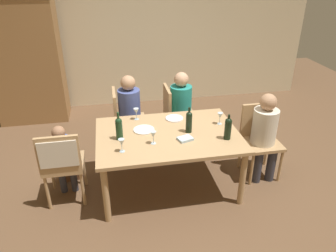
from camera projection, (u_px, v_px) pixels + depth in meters
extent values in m
plane|color=brown|center=(168.00, 184.00, 4.07)|extent=(10.00, 10.00, 0.00)
cube|color=beige|center=(139.00, 31.00, 5.87)|extent=(6.40, 0.12, 2.70)
cube|color=olive|center=(26.00, 60.00, 5.29)|extent=(1.10, 0.56, 2.10)
cube|color=tan|center=(168.00, 135.00, 3.75)|extent=(1.64, 1.14, 0.04)
cylinder|color=tan|center=(106.00, 195.00, 3.35)|extent=(0.07, 0.07, 0.68)
cylinder|color=tan|center=(243.00, 179.00, 3.60)|extent=(0.07, 0.07, 0.68)
cylinder|color=tan|center=(104.00, 146.00, 4.22)|extent=(0.07, 0.07, 0.68)
cylinder|color=tan|center=(215.00, 136.00, 4.47)|extent=(0.07, 0.07, 0.68)
cylinder|color=tan|center=(280.00, 166.00, 4.04)|extent=(0.04, 0.04, 0.44)
cylinder|color=tan|center=(252.00, 170.00, 3.97)|extent=(0.04, 0.04, 0.44)
cylinder|color=tan|center=(266.00, 150.00, 4.37)|extent=(0.04, 0.04, 0.44)
cylinder|color=tan|center=(240.00, 153.00, 4.30)|extent=(0.04, 0.04, 0.44)
cube|color=tan|center=(262.00, 144.00, 4.06)|extent=(0.44, 0.44, 0.04)
cube|color=tan|center=(257.00, 119.00, 4.12)|extent=(0.44, 0.04, 0.44)
cylinder|color=tan|center=(189.00, 124.00, 5.06)|extent=(0.04, 0.04, 0.44)
cylinder|color=tan|center=(196.00, 136.00, 4.73)|extent=(0.04, 0.04, 0.44)
cylinder|color=tan|center=(166.00, 126.00, 4.99)|extent=(0.04, 0.04, 0.44)
cylinder|color=tan|center=(170.00, 138.00, 4.66)|extent=(0.04, 0.04, 0.44)
cube|color=tan|center=(181.00, 117.00, 4.75)|extent=(0.44, 0.44, 0.04)
cube|color=tan|center=(167.00, 103.00, 4.61)|extent=(0.04, 0.44, 0.44)
cylinder|color=tan|center=(143.00, 128.00, 4.93)|extent=(0.04, 0.04, 0.44)
cylinder|color=tan|center=(146.00, 141.00, 4.60)|extent=(0.04, 0.04, 0.44)
cylinder|color=tan|center=(117.00, 131.00, 4.87)|extent=(0.04, 0.04, 0.44)
cylinder|color=tan|center=(119.00, 143.00, 4.54)|extent=(0.04, 0.04, 0.44)
cube|color=tan|center=(130.00, 121.00, 4.63)|extent=(0.44, 0.44, 0.04)
cube|color=tan|center=(115.00, 107.00, 4.48)|extent=(0.04, 0.44, 0.44)
cylinder|color=tan|center=(52.00, 173.00, 3.90)|extent=(0.04, 0.04, 0.44)
cylinder|color=tan|center=(84.00, 170.00, 3.97)|extent=(0.04, 0.04, 0.44)
cylinder|color=tan|center=(48.00, 193.00, 3.57)|extent=(0.04, 0.04, 0.44)
cylinder|color=tan|center=(83.00, 189.00, 3.64)|extent=(0.04, 0.04, 0.44)
cube|color=tan|center=(64.00, 164.00, 3.66)|extent=(0.44, 0.44, 0.04)
cube|color=tan|center=(59.00, 155.00, 3.38)|extent=(0.44, 0.04, 0.44)
cube|color=beige|center=(58.00, 153.00, 3.37)|extent=(0.40, 0.07, 0.31)
cylinder|color=#33333D|center=(271.00, 164.00, 4.06)|extent=(0.11, 0.11, 0.46)
cylinder|color=#33333D|center=(258.00, 166.00, 4.03)|extent=(0.11, 0.11, 0.46)
cylinder|color=beige|center=(264.00, 127.00, 3.95)|extent=(0.30, 0.30, 0.46)
sphere|color=tan|center=(268.00, 102.00, 3.80)|extent=(0.20, 0.20, 0.20)
cylinder|color=#33333D|center=(188.00, 127.00, 4.96)|extent=(0.11, 0.11, 0.46)
cylinder|color=#33333D|center=(191.00, 132.00, 4.80)|extent=(0.11, 0.11, 0.46)
cylinder|color=teal|center=(181.00, 102.00, 4.64)|extent=(0.31, 0.31, 0.47)
sphere|color=tan|center=(181.00, 79.00, 4.48)|extent=(0.20, 0.20, 0.20)
cylinder|color=#33333D|center=(140.00, 131.00, 4.84)|extent=(0.11, 0.11, 0.46)
cylinder|color=#33333D|center=(142.00, 137.00, 4.68)|extent=(0.11, 0.11, 0.46)
cylinder|color=#475699|center=(129.00, 106.00, 4.52)|extent=(0.31, 0.31, 0.47)
sphere|color=tan|center=(128.00, 83.00, 4.36)|extent=(0.20, 0.20, 0.20)
cylinder|color=#33333D|center=(62.00, 176.00, 3.84)|extent=(0.08, 0.08, 0.46)
cylinder|color=#33333D|center=(73.00, 174.00, 3.86)|extent=(0.08, 0.08, 0.46)
cylinder|color=#475699|center=(62.00, 151.00, 3.58)|extent=(0.22, 0.22, 0.33)
sphere|color=#996B4C|center=(58.00, 132.00, 3.47)|extent=(0.14, 0.14, 0.14)
cylinder|color=#19381E|center=(119.00, 131.00, 3.58)|extent=(0.08, 0.08, 0.21)
sphere|color=#19381E|center=(119.00, 121.00, 3.53)|extent=(0.08, 0.08, 0.08)
cylinder|color=#19381E|center=(118.00, 117.00, 3.50)|extent=(0.03, 0.03, 0.10)
cylinder|color=black|center=(189.00, 124.00, 3.74)|extent=(0.07, 0.07, 0.20)
sphere|color=black|center=(189.00, 115.00, 3.68)|extent=(0.07, 0.07, 0.07)
cylinder|color=black|center=(189.00, 111.00, 3.66)|extent=(0.03, 0.03, 0.08)
cylinder|color=black|center=(228.00, 131.00, 3.59)|extent=(0.08, 0.08, 0.20)
sphere|color=black|center=(229.00, 121.00, 3.54)|extent=(0.08, 0.08, 0.08)
cylinder|color=black|center=(229.00, 118.00, 3.51)|extent=(0.03, 0.03, 0.07)
cylinder|color=silver|center=(153.00, 143.00, 3.54)|extent=(0.06, 0.06, 0.00)
cylinder|color=silver|center=(153.00, 140.00, 3.52)|extent=(0.01, 0.01, 0.07)
cone|color=silver|center=(153.00, 135.00, 3.49)|extent=(0.07, 0.07, 0.07)
cylinder|color=silver|center=(219.00, 124.00, 3.96)|extent=(0.06, 0.06, 0.00)
cylinder|color=silver|center=(220.00, 121.00, 3.94)|extent=(0.01, 0.01, 0.07)
cone|color=silver|center=(220.00, 116.00, 3.91)|extent=(0.07, 0.07, 0.07)
cylinder|color=silver|center=(137.00, 119.00, 4.07)|extent=(0.06, 0.06, 0.00)
cylinder|color=silver|center=(136.00, 116.00, 4.05)|extent=(0.01, 0.01, 0.07)
cone|color=silver|center=(136.00, 111.00, 4.02)|extent=(0.07, 0.07, 0.07)
cylinder|color=silver|center=(122.00, 151.00, 3.39)|extent=(0.06, 0.06, 0.00)
cylinder|color=silver|center=(122.00, 148.00, 3.37)|extent=(0.01, 0.01, 0.07)
cone|color=silver|center=(122.00, 142.00, 3.34)|extent=(0.07, 0.07, 0.07)
cylinder|color=white|center=(144.00, 130.00, 3.81)|extent=(0.25, 0.25, 0.01)
cylinder|color=white|center=(174.00, 118.00, 4.08)|extent=(0.22, 0.22, 0.01)
cube|color=#ADC6D6|center=(185.00, 139.00, 3.60)|extent=(0.19, 0.16, 0.03)
cube|color=brown|center=(71.00, 171.00, 4.13)|extent=(0.29, 0.16, 0.22)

